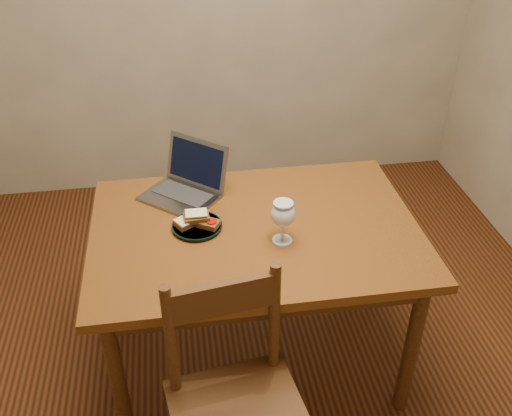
{
  "coord_description": "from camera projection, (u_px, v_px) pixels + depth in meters",
  "views": [
    {
      "loc": [
        -0.29,
        -1.85,
        2.07
      ],
      "look_at": [
        -0.01,
        0.01,
        0.8
      ],
      "focal_mm": 40.0,
      "sensor_mm": 36.0,
      "label": 1
    }
  ],
  "objects": [
    {
      "name": "floor",
      "position": [
        258.0,
        349.0,
        2.72
      ],
      "size": [
        3.2,
        3.2,
        0.02
      ],
      "primitive_type": "cube",
      "color": "black",
      "rests_on": "ground"
    },
    {
      "name": "table",
      "position": [
        255.0,
        244.0,
        2.32
      ],
      "size": [
        1.3,
        0.9,
        0.74
      ],
      "color": "#46210B",
      "rests_on": "floor"
    },
    {
      "name": "chair",
      "position": [
        236.0,
        399.0,
        1.87
      ],
      "size": [
        0.49,
        0.48,
        0.47
      ],
      "rotation": [
        0.0,
        0.0,
        0.15
      ],
      "color": "#351D0B",
      "rests_on": "floor"
    },
    {
      "name": "plate",
      "position": [
        197.0,
        226.0,
        2.26
      ],
      "size": [
        0.2,
        0.2,
        0.02
      ],
      "primitive_type": "cylinder",
      "color": "black",
      "rests_on": "table"
    },
    {
      "name": "sandwich_cheese",
      "position": [
        188.0,
        221.0,
        2.25
      ],
      "size": [
        0.12,
        0.1,
        0.03
      ],
      "primitive_type": null,
      "rotation": [
        0.0,
        0.0,
        0.52
      ],
      "color": "#381E0C",
      "rests_on": "plate"
    },
    {
      "name": "sandwich_tomato",
      "position": [
        207.0,
        222.0,
        2.24
      ],
      "size": [
        0.12,
        0.1,
        0.03
      ],
      "primitive_type": null,
      "rotation": [
        0.0,
        0.0,
        -0.55
      ],
      "color": "#381E0C",
      "rests_on": "plate"
    },
    {
      "name": "sandwich_top",
      "position": [
        196.0,
        216.0,
        2.23
      ],
      "size": [
        0.1,
        0.07,
        0.03
      ],
      "primitive_type": null,
      "rotation": [
        0.0,
        0.0,
        0.08
      ],
      "color": "#381E0C",
      "rests_on": "plate"
    },
    {
      "name": "milk_glass",
      "position": [
        283.0,
        222.0,
        2.14
      ],
      "size": [
        0.09,
        0.09,
        0.18
      ],
      "primitive_type": null,
      "color": "white",
      "rests_on": "table"
    },
    {
      "name": "laptop",
      "position": [
        187.0,
        181.0,
        2.45
      ],
      "size": [
        0.41,
        0.41,
        0.22
      ],
      "rotation": [
        0.0,
        0.0,
        -0.71
      ],
      "color": "slate",
      "rests_on": "table"
    }
  ]
}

